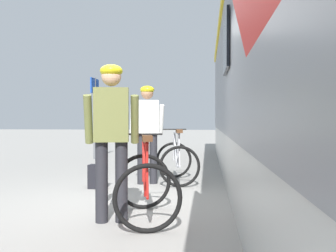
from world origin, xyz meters
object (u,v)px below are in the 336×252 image
(backpack_on_platform, at_px, (97,177))
(cyclist_far_in_olive, at_px, (111,128))
(cyclist_near_in_white, at_px, (147,125))
(bicycle_far_red, at_px, (145,185))
(bicycle_near_silver, at_px, (177,161))
(platform_sign_post, at_px, (95,104))

(backpack_on_platform, bearing_deg, cyclist_far_in_olive, -64.97)
(cyclist_near_in_white, bearing_deg, backpack_on_platform, -144.32)
(bicycle_far_red, bearing_deg, cyclist_far_in_olive, -161.23)
(cyclist_far_in_olive, relative_size, backpack_on_platform, 4.40)
(bicycle_far_red, bearing_deg, cyclist_near_in_white, 98.85)
(cyclist_far_in_olive, relative_size, bicycle_far_red, 1.47)
(cyclist_far_in_olive, bearing_deg, cyclist_near_in_white, 90.16)
(cyclist_near_in_white, height_order, bicycle_near_silver, cyclist_near_in_white)
(cyclist_near_in_white, distance_m, platform_sign_post, 4.57)
(bicycle_far_red, relative_size, platform_sign_post, 0.50)
(cyclist_near_in_white, xyz_separation_m, backpack_on_platform, (-0.76, -0.54, -0.85))
(cyclist_near_in_white, distance_m, backpack_on_platform, 1.26)
(cyclist_far_in_olive, bearing_deg, bicycle_far_red, 18.77)
(cyclist_far_in_olive, xyz_separation_m, backpack_on_platform, (-0.76, 1.94, -0.85))
(platform_sign_post, bearing_deg, bicycle_near_silver, -53.92)
(bicycle_far_red, bearing_deg, backpack_on_platform, 121.71)
(bicycle_near_silver, bearing_deg, cyclist_far_in_olive, -100.64)
(cyclist_near_in_white, xyz_separation_m, bicycle_far_red, (0.37, -2.36, -0.65))
(cyclist_far_in_olive, distance_m, backpack_on_platform, 2.26)
(cyclist_far_in_olive, height_order, bicycle_far_red, cyclist_far_in_olive)
(bicycle_near_silver, height_order, bicycle_far_red, same)
(backpack_on_platform, distance_m, platform_sign_post, 4.94)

